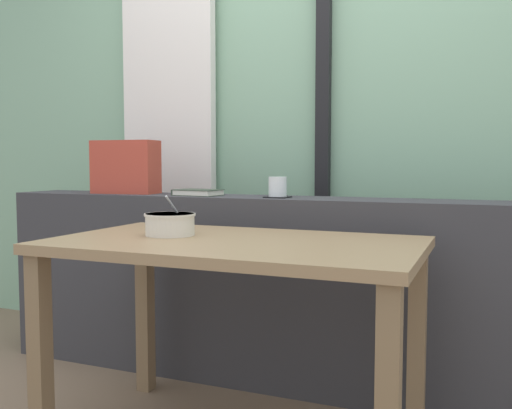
{
  "coord_description": "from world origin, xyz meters",
  "views": [
    {
      "loc": [
        0.82,
        -1.78,
        0.99
      ],
      "look_at": [
        -0.06,
        0.36,
        0.82
      ],
      "focal_mm": 39.63,
      "sensor_mm": 36.0,
      "label": 1
    }
  ],
  "objects_px": {
    "breakfast_table": "(235,271)",
    "closed_book": "(198,192)",
    "soup_bowl": "(170,225)",
    "juice_glass": "(278,187)",
    "throw_pillow": "(126,167)",
    "coaster_square": "(278,197)"
  },
  "relations": [
    {
      "from": "breakfast_table",
      "to": "closed_book",
      "type": "bearing_deg",
      "value": 127.93
    },
    {
      "from": "closed_book",
      "to": "soup_bowl",
      "type": "bearing_deg",
      "value": -71.28
    },
    {
      "from": "closed_book",
      "to": "soup_bowl",
      "type": "xyz_separation_m",
      "value": [
        0.19,
        -0.56,
        -0.08
      ]
    },
    {
      "from": "juice_glass",
      "to": "throw_pillow",
      "type": "relative_size",
      "value": 0.27
    },
    {
      "from": "breakfast_table",
      "to": "closed_book",
      "type": "height_order",
      "value": "closed_book"
    },
    {
      "from": "juice_glass",
      "to": "closed_book",
      "type": "xyz_separation_m",
      "value": [
        -0.4,
        0.02,
        -0.03
      ]
    },
    {
      "from": "coaster_square",
      "to": "soup_bowl",
      "type": "xyz_separation_m",
      "value": [
        -0.21,
        -0.55,
        -0.07
      ]
    },
    {
      "from": "coaster_square",
      "to": "closed_book",
      "type": "xyz_separation_m",
      "value": [
        -0.4,
        0.02,
        0.01
      ]
    },
    {
      "from": "breakfast_table",
      "to": "closed_book",
      "type": "xyz_separation_m",
      "value": [
        -0.46,
        0.59,
        0.23
      ]
    },
    {
      "from": "closed_book",
      "to": "throw_pillow",
      "type": "relative_size",
      "value": 0.68
    },
    {
      "from": "breakfast_table",
      "to": "throw_pillow",
      "type": "distance_m",
      "value": 1.11
    },
    {
      "from": "throw_pillow",
      "to": "breakfast_table",
      "type": "bearing_deg",
      "value": -34.85
    },
    {
      "from": "juice_glass",
      "to": "breakfast_table",
      "type": "bearing_deg",
      "value": -84.38
    },
    {
      "from": "coaster_square",
      "to": "throw_pillow",
      "type": "distance_m",
      "value": 0.82
    },
    {
      "from": "juice_glass",
      "to": "closed_book",
      "type": "bearing_deg",
      "value": 177.42
    },
    {
      "from": "breakfast_table",
      "to": "juice_glass",
      "type": "height_order",
      "value": "juice_glass"
    },
    {
      "from": "breakfast_table",
      "to": "soup_bowl",
      "type": "relative_size",
      "value": 6.71
    },
    {
      "from": "closed_book",
      "to": "soup_bowl",
      "type": "relative_size",
      "value": 1.18
    },
    {
      "from": "juice_glass",
      "to": "throw_pillow",
      "type": "height_order",
      "value": "throw_pillow"
    },
    {
      "from": "juice_glass",
      "to": "closed_book",
      "type": "height_order",
      "value": "juice_glass"
    },
    {
      "from": "breakfast_table",
      "to": "closed_book",
      "type": "distance_m",
      "value": 0.78
    },
    {
      "from": "coaster_square",
      "to": "juice_glass",
      "type": "height_order",
      "value": "juice_glass"
    }
  ]
}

